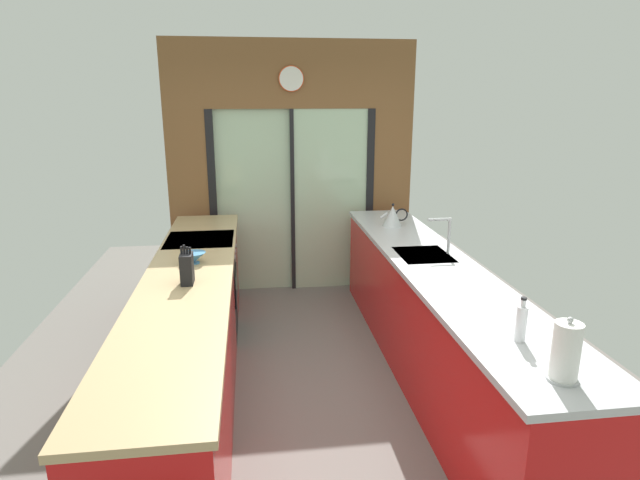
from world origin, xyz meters
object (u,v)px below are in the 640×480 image
(oven_range, at_px, (203,289))
(paper_towel_roll, at_px, (566,352))
(kettle, at_px, (393,216))
(mixing_bowl, at_px, (194,257))
(soap_bottle, at_px, (521,323))
(knife_block, at_px, (187,268))

(oven_range, distance_m, paper_towel_roll, 3.23)
(oven_range, xyz_separation_m, kettle, (1.80, 0.25, 0.56))
(oven_range, xyz_separation_m, paper_towel_roll, (1.80, -2.62, 0.60))
(oven_range, height_order, kettle, kettle)
(oven_range, xyz_separation_m, mixing_bowl, (0.02, -0.69, 0.51))
(kettle, relative_size, soap_bottle, 1.15)
(mixing_bowl, relative_size, paper_towel_roll, 0.59)
(knife_block, bearing_deg, mixing_bowl, 90.00)
(kettle, xyz_separation_m, paper_towel_roll, (-0.00, -2.86, 0.04))
(knife_block, distance_m, kettle, 2.25)
(knife_block, bearing_deg, paper_towel_roll, -39.79)
(soap_bottle, distance_m, paper_towel_roll, 0.39)
(oven_range, distance_m, kettle, 1.90)
(oven_range, relative_size, knife_block, 3.43)
(oven_range, distance_m, mixing_bowl, 0.86)
(paper_towel_roll, bearing_deg, soap_bottle, 90.00)
(knife_block, xyz_separation_m, soap_bottle, (1.78, -1.10, -0.01))
(knife_block, bearing_deg, oven_range, 90.93)
(soap_bottle, bearing_deg, mixing_bowl, 139.18)
(knife_block, bearing_deg, soap_bottle, -31.68)
(mixing_bowl, height_order, knife_block, knife_block)
(mixing_bowl, height_order, kettle, kettle)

